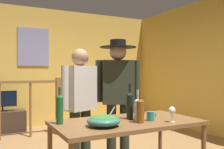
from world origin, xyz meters
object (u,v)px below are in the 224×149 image
object	(u,v)px
tv_console	(3,122)
mug_red	(139,114)
person_standing_right	(118,89)
mug_teal	(151,116)
serving_table	(127,127)
wine_bottle_dark	(130,105)
flat_screen_tv	(3,99)
person_standing_left	(80,100)
wine_bottle_amber	(140,110)
stair_railing	(24,102)
framed_picture	(33,47)
wine_bottle_green	(60,108)
wine_glass	(172,111)
wine_bottle_clear	(138,108)
salad_bowl	(104,120)

from	to	relation	value
tv_console	mug_red	distance (m)	3.58
person_standing_right	mug_teal	bearing A→B (deg)	108.65
serving_table	wine_bottle_dark	distance (m)	0.24
serving_table	mug_red	world-z (taller)	mug_red
flat_screen_tv	person_standing_left	xyz separation A→B (m)	(0.73, -2.67, 0.22)
wine_bottle_amber	mug_red	size ratio (longest dim) A/B	2.98
stair_railing	person_standing_left	bearing A→B (deg)	-78.87
framed_picture	wine_bottle_green	bearing A→B (deg)	-95.70
mug_teal	mug_red	world-z (taller)	mug_teal
tv_console	wine_bottle_green	distance (m)	3.32
mug_red	person_standing_left	size ratio (longest dim) A/B	0.07
serving_table	wine_glass	world-z (taller)	wine_glass
wine_bottle_amber	wine_bottle_clear	world-z (taller)	wine_bottle_amber
flat_screen_tv	mug_red	bearing A→B (deg)	-69.76
stair_railing	person_standing_left	world-z (taller)	person_standing_left
serving_table	mug_red	size ratio (longest dim) A/B	13.84
wine_bottle_green	mug_red	world-z (taller)	wine_bottle_green
wine_bottle_dark	mug_red	world-z (taller)	wine_bottle_dark
serving_table	person_standing_right	size ratio (longest dim) A/B	0.91
wine_bottle_green	mug_red	distance (m)	0.90
serving_table	person_standing_right	distance (m)	0.82
serving_table	mug_teal	world-z (taller)	mug_teal
person_standing_left	person_standing_right	world-z (taller)	person_standing_right
mug_teal	mug_red	bearing A→B (deg)	95.67
wine_bottle_green	stair_railing	bearing A→B (deg)	89.80
framed_picture	tv_console	world-z (taller)	framed_picture
stair_railing	mug_red	world-z (taller)	stair_railing
serving_table	wine_bottle_clear	distance (m)	0.23
serving_table	wine_bottle_green	bearing A→B (deg)	167.06
flat_screen_tv	wine_glass	distance (m)	3.90
tv_console	person_standing_right	world-z (taller)	person_standing_right
serving_table	wine_bottle_amber	size ratio (longest dim) A/B	4.65
wine_bottle_green	framed_picture	bearing A→B (deg)	84.30
framed_picture	tv_console	distance (m)	1.78
stair_railing	tv_console	size ratio (longest dim) A/B	2.53
wine_bottle_dark	person_standing_left	xyz separation A→B (m)	(-0.34, 0.64, 0.01)
wine_glass	wine_bottle_green	distance (m)	1.14
serving_table	mug_teal	distance (m)	0.28
tv_console	serving_table	size ratio (longest dim) A/B	0.59
framed_picture	stair_railing	world-z (taller)	framed_picture
tv_console	wine_bottle_dark	bearing A→B (deg)	-72.11
wine_glass	mug_red	world-z (taller)	wine_glass
serving_table	mug_teal	size ratio (longest dim) A/B	13.23
flat_screen_tv	person_standing_right	distance (m)	2.97
stair_railing	salad_bowl	distance (m)	2.89
flat_screen_tv	person_standing_left	world-z (taller)	person_standing_left
flat_screen_tv	wine_bottle_amber	world-z (taller)	wine_bottle_amber
stair_railing	flat_screen_tv	distance (m)	0.71
wine_bottle_green	person_standing_right	size ratio (longest dim) A/B	0.22
mug_red	person_standing_right	bearing A→B (deg)	84.14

